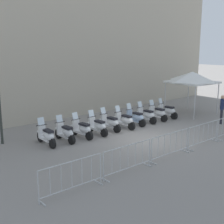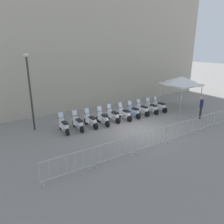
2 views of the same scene
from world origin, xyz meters
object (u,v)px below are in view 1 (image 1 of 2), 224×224
motorcycle_5 (125,121)px  motorcycle_6 (135,118)px  motorcycle_4 (110,123)px  motorcycle_8 (158,113)px  canopy_tent (192,77)px  officer_near_row_end (222,108)px  barrier_segment_0 (72,177)px  motorcycle_7 (146,115)px  barrier_segment_3 (203,135)px  motorcycle_0 (47,136)px  motorcycle_1 (66,133)px  barrier_segment_2 (170,145)px  motorcycle_2 (82,129)px  motorcycle_3 (98,126)px  barrier_segment_1 (128,159)px  motorcycle_9 (167,111)px

motorcycle_5 → motorcycle_6: size_ratio=1.00×
motorcycle_4 → motorcycle_8: same height
canopy_tent → officer_near_row_end: bearing=-105.6°
barrier_segment_0 → canopy_tent: bearing=22.4°
motorcycle_7 → barrier_segment_3: motorcycle_7 is taller
motorcycle_0 → canopy_tent: bearing=1.5°
motorcycle_6 → barrier_segment_0: motorcycle_6 is taller
barrier_segment_0 → officer_near_row_end: officer_near_row_end is taller
motorcycle_1 → barrier_segment_2: bearing=-62.2°
motorcycle_8 → officer_near_row_end: bearing=-50.4°
barrier_segment_0 → motorcycle_4: bearing=43.3°
motorcycle_0 → barrier_segment_3: bearing=-37.7°
motorcycle_0 → motorcycle_8: size_ratio=1.00×
motorcycle_2 → barrier_segment_0: 5.90m
barrier_segment_0 → motorcycle_3: bearing=47.9°
motorcycle_7 → barrier_segment_0: (-8.20, -5.17, 0.07)m
motorcycle_2 → motorcycle_4: same height
barrier_segment_0 → barrier_segment_2: (4.83, 0.24, 0.00)m
motorcycle_0 → motorcycle_4: bearing=2.9°
motorcycle_0 → barrier_segment_2: size_ratio=0.74×
motorcycle_7 → barrier_segment_2: bearing=-124.4°
motorcycle_6 → barrier_segment_1: 6.93m
motorcycle_5 → motorcycle_7: size_ratio=1.00×
barrier_segment_0 → barrier_segment_2: 4.83m
motorcycle_9 → motorcycle_1: bearing=-176.8°
barrier_segment_3 → officer_near_row_end: officer_near_row_end is taller
officer_near_row_end → canopy_tent: bearing=74.4°
barrier_segment_2 → motorcycle_8: bearing=48.5°
motorcycle_6 → motorcycle_1: bearing=-176.5°
motorcycle_9 → barrier_segment_3: 5.66m
barrier_segment_1 → barrier_segment_2: 2.42m
motorcycle_5 → officer_near_row_end: (5.29, -2.73, 0.53)m
motorcycle_4 → motorcycle_7: (2.88, 0.14, 0.00)m
motorcycle_3 → canopy_tent: bearing=2.0°
motorcycle_2 → motorcycle_3: 0.96m
motorcycle_2 → motorcycle_3: (0.96, 0.01, 0.00)m
motorcycle_7 → canopy_tent: canopy_tent is taller
motorcycle_6 → barrier_segment_1: size_ratio=0.74×
motorcycle_5 → barrier_segment_0: size_ratio=0.74×
motorcycle_0 → officer_near_row_end: 10.47m
motorcycle_2 → motorcycle_9: 6.75m
motorcycle_6 → motorcycle_8: (1.92, 0.06, 0.00)m
motorcycle_2 → canopy_tent: (8.99, 0.29, 2.06)m
motorcycle_1 → motorcycle_4: (2.89, 0.23, 0.00)m
motorcycle_7 → motorcycle_8: size_ratio=1.00×
motorcycle_1 → barrier_segment_0: motorcycle_1 is taller
barrier_segment_0 → barrier_segment_3: bearing=2.9°
motorcycle_0 → motorcycle_8: (7.71, 0.31, 0.00)m
barrier_segment_1 → barrier_segment_2: bearing=2.9°
motorcycle_7 → motorcycle_0: bearing=-177.1°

